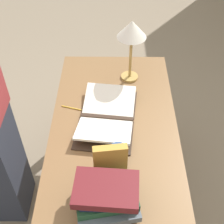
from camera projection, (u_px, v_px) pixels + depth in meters
ground_plane at (114, 196)px, 2.32m from camera, size 12.00×12.00×0.00m
reading_desk at (115, 139)px, 1.85m from camera, size 1.37×0.72×0.77m
open_book at (108, 116)px, 1.80m from camera, size 0.54×0.37×0.07m
book_stack_tall at (107, 197)px, 1.36m from camera, size 0.26×0.31×0.18m
book_standing_upright at (111, 163)px, 1.46m from camera, size 0.06×0.16×0.22m
reading_lamp at (133, 33)px, 1.85m from camera, size 0.18×0.18×0.42m
coffee_mug at (119, 153)px, 1.59m from camera, size 0.09×0.11×0.08m
pencil at (75, 109)px, 1.87m from camera, size 0.05×0.16×0.01m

